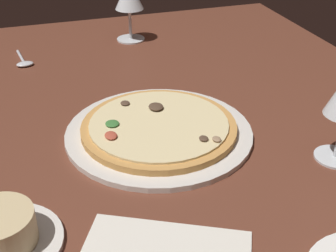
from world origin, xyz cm
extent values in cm
cube|color=brown|center=(0.00, 0.00, 2.00)|extent=(150.00, 110.00, 4.00)
cylinder|color=silver|center=(4.60, 1.95, 4.50)|extent=(33.66, 33.66, 1.00)
cylinder|color=#C68C47|center=(4.60, 1.95, 5.60)|extent=(27.97, 27.97, 1.20)
cylinder|color=beige|center=(4.60, 1.95, 6.40)|extent=(24.98, 24.98, 0.40)
ellipsoid|color=#4C3828|center=(9.77, 0.95, 7.00)|extent=(3.10, 2.76, 0.79)
ellipsoid|color=#937556|center=(-4.05, -5.54, 6.85)|extent=(1.81, 1.47, 0.51)
ellipsoid|color=#4C3828|center=(-3.20, -3.54, 6.86)|extent=(1.80, 1.54, 0.53)
ellipsoid|color=#387033|center=(6.39, 10.03, 6.85)|extent=(2.63, 2.45, 0.50)
ellipsoid|color=#4C3828|center=(13.28, 6.06, 6.83)|extent=(2.01, 1.75, 0.46)
ellipsoid|color=#AD4733|center=(2.47, 11.09, 6.89)|extent=(2.77, 2.10, 0.58)
cylinder|color=silver|center=(-15.57, 29.34, 4.40)|extent=(15.79, 15.79, 0.80)
cylinder|color=silver|center=(54.03, -5.06, 4.20)|extent=(7.50, 7.50, 0.40)
cylinder|color=silver|center=(54.03, -5.06, 8.49)|extent=(0.80, 0.80, 8.17)
cylinder|color=silver|center=(-11.50, -24.03, 4.20)|extent=(7.06, 7.06, 0.40)
ellipsoid|color=silver|center=(44.46, 23.32, 4.50)|extent=(3.32, 4.35, 1.00)
cylinder|color=silver|center=(49.20, 23.98, 4.35)|extent=(9.58, 2.01, 0.70)
camera|label=1|loc=(-64.17, 22.39, 48.44)|focal=49.80mm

